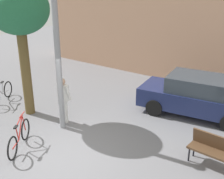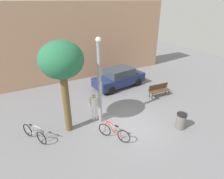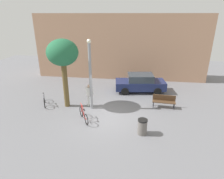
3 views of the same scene
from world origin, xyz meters
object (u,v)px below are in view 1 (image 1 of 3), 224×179
bicycle_silver (2,93)px  park_bench (219,150)px  bicycle_red (19,137)px  person_by_lamppost (63,97)px  parked_car_navy (197,96)px  lamppost (58,56)px  plaza_tree (19,12)px

bicycle_silver → park_bench: bearing=5.0°
bicycle_silver → bicycle_red: bearing=-27.5°
person_by_lamppost → park_bench: bearing=5.5°
park_bench → bicycle_red: bicycle_red is taller
park_bench → parked_car_navy: (-1.70, 2.82, 0.23)m
lamppost → person_by_lamppost: (-0.22, 0.34, -1.60)m
bicycle_red → parked_car_navy: (3.50, 5.41, 0.39)m
person_by_lamppost → parked_car_navy: bearing=42.6°
plaza_tree → bicycle_red: 4.27m
person_by_lamppost → plaza_tree: 3.29m
bicycle_silver → lamppost: bearing=-1.5°
person_by_lamppost → bicycle_red: (0.13, -2.07, -0.58)m
person_by_lamppost → bicycle_red: size_ratio=1.07×
park_bench → bicycle_red: size_ratio=1.05×
plaza_tree → bicycle_red: bearing=-46.2°
person_by_lamppost → park_bench: size_ratio=1.02×
plaza_tree → parked_car_navy: 7.05m
park_bench → parked_car_navy: 3.31m
bicycle_silver → person_by_lamppost: bearing=4.1°
plaza_tree → parked_car_navy: size_ratio=1.10×
person_by_lamppost → parked_car_navy: person_by_lamppost is taller
park_bench → plaza_tree: (-6.96, -0.75, 3.26)m
lamppost → plaza_tree: bearing=177.0°
plaza_tree → bicycle_red: size_ratio=3.10×
plaza_tree → park_bench: bearing=6.2°
park_bench → bicycle_silver: bicycle_silver is taller
park_bench → person_by_lamppost: bearing=-174.5°
lamppost → park_bench: (5.11, 0.85, -2.02)m
person_by_lamppost → bicycle_silver: person_by_lamppost is taller
plaza_tree → person_by_lamppost: bearing=8.3°
lamppost → bicycle_red: 2.79m
lamppost → bicycle_silver: lamppost is taller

